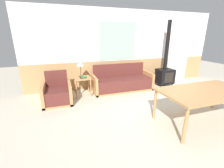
{
  "coord_description": "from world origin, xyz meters",
  "views": [
    {
      "loc": [
        -2.3,
        -2.53,
        1.81
      ],
      "look_at": [
        -1.09,
        1.14,
        0.57
      ],
      "focal_mm": 24.0,
      "sensor_mm": 36.0,
      "label": 1
    }
  ],
  "objects_px": {
    "dining_table": "(206,93)",
    "wood_stove": "(165,71)",
    "armchair": "(57,94)",
    "table_lamp": "(80,64)",
    "couch": "(122,82)",
    "side_table": "(82,81)"
  },
  "relations": [
    {
      "from": "dining_table",
      "to": "wood_stove",
      "type": "bearing_deg",
      "value": 70.81
    },
    {
      "from": "armchair",
      "to": "wood_stove",
      "type": "distance_m",
      "value": 3.87
    },
    {
      "from": "table_lamp",
      "to": "dining_table",
      "type": "height_order",
      "value": "table_lamp"
    },
    {
      "from": "couch",
      "to": "table_lamp",
      "type": "xyz_separation_m",
      "value": [
        -1.4,
        0.02,
        0.73
      ]
    },
    {
      "from": "side_table",
      "to": "dining_table",
      "type": "height_order",
      "value": "dining_table"
    },
    {
      "from": "table_lamp",
      "to": "wood_stove",
      "type": "relative_size",
      "value": 0.23
    },
    {
      "from": "armchair",
      "to": "table_lamp",
      "type": "relative_size",
      "value": 1.61
    },
    {
      "from": "couch",
      "to": "side_table",
      "type": "height_order",
      "value": "couch"
    },
    {
      "from": "side_table",
      "to": "table_lamp",
      "type": "distance_m",
      "value": 0.53
    },
    {
      "from": "side_table",
      "to": "table_lamp",
      "type": "xyz_separation_m",
      "value": [
        -0.02,
        0.09,
        0.52
      ]
    },
    {
      "from": "side_table",
      "to": "wood_stove",
      "type": "height_order",
      "value": "wood_stove"
    },
    {
      "from": "dining_table",
      "to": "wood_stove",
      "type": "height_order",
      "value": "wood_stove"
    },
    {
      "from": "couch",
      "to": "wood_stove",
      "type": "xyz_separation_m",
      "value": [
        1.72,
        -0.04,
        0.28
      ]
    },
    {
      "from": "armchair",
      "to": "wood_stove",
      "type": "xyz_separation_m",
      "value": [
        3.85,
        0.37,
        0.29
      ]
    },
    {
      "from": "armchair",
      "to": "dining_table",
      "type": "height_order",
      "value": "armchair"
    },
    {
      "from": "side_table",
      "to": "table_lamp",
      "type": "relative_size",
      "value": 1.11
    },
    {
      "from": "table_lamp",
      "to": "dining_table",
      "type": "xyz_separation_m",
      "value": [
        2.26,
        -2.5,
        -0.32
      ]
    },
    {
      "from": "armchair",
      "to": "side_table",
      "type": "relative_size",
      "value": 1.46
    },
    {
      "from": "couch",
      "to": "armchair",
      "type": "height_order",
      "value": "couch"
    },
    {
      "from": "side_table",
      "to": "couch",
      "type": "bearing_deg",
      "value": 2.62
    },
    {
      "from": "armchair",
      "to": "dining_table",
      "type": "xyz_separation_m",
      "value": [
        3.0,
        -2.07,
        0.42
      ]
    },
    {
      "from": "couch",
      "to": "dining_table",
      "type": "height_order",
      "value": "couch"
    }
  ]
}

